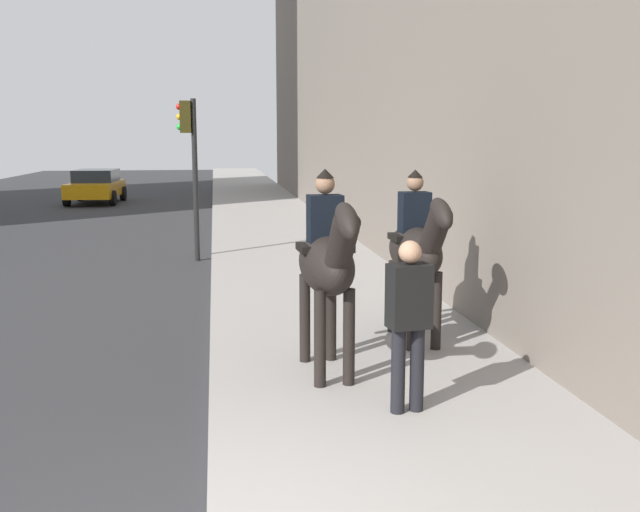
{
  "coord_description": "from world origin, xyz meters",
  "views": [
    {
      "loc": [
        -4.2,
        -0.11,
        2.78
      ],
      "look_at": [
        4.0,
        -1.33,
        1.4
      ],
      "focal_mm": 39.93,
      "sensor_mm": 36.0,
      "label": 1
    }
  ],
  "objects_px": {
    "mounted_horse_near": "(327,262)",
    "traffic_light_near_curb": "(190,153)",
    "pedestrian_greeting": "(409,315)",
    "mounted_horse_far": "(417,249)",
    "car_near_lane": "(96,186)"
  },
  "relations": [
    {
      "from": "mounted_horse_near",
      "to": "car_near_lane",
      "type": "distance_m",
      "value": 24.89
    },
    {
      "from": "mounted_horse_near",
      "to": "pedestrian_greeting",
      "type": "xyz_separation_m",
      "value": [
        -1.21,
        -0.6,
        -0.33
      ]
    },
    {
      "from": "mounted_horse_near",
      "to": "pedestrian_greeting",
      "type": "relative_size",
      "value": 1.37
    },
    {
      "from": "mounted_horse_near",
      "to": "traffic_light_near_curb",
      "type": "height_order",
      "value": "traffic_light_near_curb"
    },
    {
      "from": "pedestrian_greeting",
      "to": "mounted_horse_far",
      "type": "bearing_deg",
      "value": -25.87
    },
    {
      "from": "traffic_light_near_curb",
      "to": "mounted_horse_near",
      "type": "bearing_deg",
      "value": -168.6
    },
    {
      "from": "pedestrian_greeting",
      "to": "car_near_lane",
      "type": "relative_size",
      "value": 0.41
    },
    {
      "from": "mounted_horse_far",
      "to": "car_near_lane",
      "type": "relative_size",
      "value": 0.54
    },
    {
      "from": "traffic_light_near_curb",
      "to": "pedestrian_greeting",
      "type": "bearing_deg",
      "value": -166.6
    },
    {
      "from": "mounted_horse_near",
      "to": "traffic_light_near_curb",
      "type": "relative_size",
      "value": 0.64
    },
    {
      "from": "pedestrian_greeting",
      "to": "traffic_light_near_curb",
      "type": "bearing_deg",
      "value": 5.22
    },
    {
      "from": "mounted_horse_far",
      "to": "traffic_light_near_curb",
      "type": "distance_m",
      "value": 8.16
    },
    {
      "from": "car_near_lane",
      "to": "pedestrian_greeting",
      "type": "bearing_deg",
      "value": 17.64
    },
    {
      "from": "traffic_light_near_curb",
      "to": "car_near_lane",
      "type": "bearing_deg",
      "value": 16.38
    },
    {
      "from": "mounted_horse_far",
      "to": "pedestrian_greeting",
      "type": "relative_size",
      "value": 1.33
    }
  ]
}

